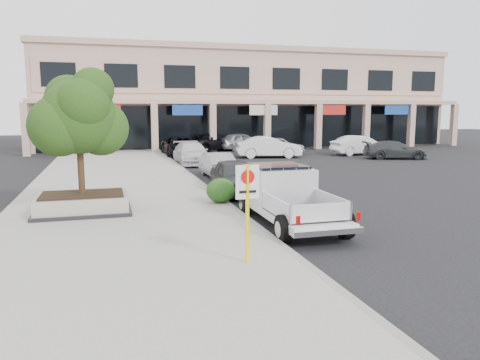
# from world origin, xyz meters

# --- Properties ---
(ground) EXTENTS (120.00, 120.00, 0.00)m
(ground) POSITION_xyz_m (0.00, 0.00, 0.00)
(ground) COLOR black
(ground) RESTS_ON ground
(sidewalk) EXTENTS (8.00, 52.00, 0.15)m
(sidewalk) POSITION_xyz_m (-5.50, 6.00, 0.07)
(sidewalk) COLOR gray
(sidewalk) RESTS_ON ground
(curb) EXTENTS (0.20, 52.00, 0.15)m
(curb) POSITION_xyz_m (-1.55, 6.00, 0.07)
(curb) COLOR gray
(curb) RESTS_ON ground
(strip_mall) EXTENTS (40.55, 12.43, 9.50)m
(strip_mall) POSITION_xyz_m (8.00, 33.93, 4.75)
(strip_mall) COLOR tan
(strip_mall) RESTS_ON ground
(planter) EXTENTS (3.20, 2.20, 0.68)m
(planter) POSITION_xyz_m (-6.77, 3.76, 0.48)
(planter) COLOR black
(planter) RESTS_ON sidewalk
(planter_tree) EXTENTS (2.90, 2.55, 4.00)m
(planter_tree) POSITION_xyz_m (-6.64, 3.92, 3.41)
(planter_tree) COLOR black
(planter_tree) RESTS_ON planter
(no_parking_sign) EXTENTS (0.55, 0.09, 2.30)m
(no_parking_sign) POSITION_xyz_m (-2.86, -2.84, 1.63)
(no_parking_sign) COLOR yellow
(no_parking_sign) RESTS_ON sidewalk
(hedge) EXTENTS (1.10, 0.99, 0.93)m
(hedge) POSITION_xyz_m (-1.80, 4.20, 0.62)
(hedge) COLOR #124113
(hedge) RESTS_ON sidewalk
(pickup_truck) EXTENTS (2.19, 5.85, 1.84)m
(pickup_truck) POSITION_xyz_m (-0.35, 0.81, 0.92)
(pickup_truck) COLOR silver
(pickup_truck) RESTS_ON ground
(curb_car_a) EXTENTS (1.94, 4.46, 1.50)m
(curb_car_a) POSITION_xyz_m (-0.52, 6.73, 0.75)
(curb_car_a) COLOR #313436
(curb_car_a) RESTS_ON ground
(curb_car_b) EXTENTS (1.57, 4.07, 1.32)m
(curb_car_b) POSITION_xyz_m (-0.08, 11.59, 0.66)
(curb_car_b) COLOR gray
(curb_car_b) RESTS_ON ground
(curb_car_c) EXTENTS (2.08, 5.05, 1.46)m
(curb_car_c) POSITION_xyz_m (-0.43, 18.29, 0.73)
(curb_car_c) COLOR silver
(curb_car_c) RESTS_ON ground
(curb_car_d) EXTENTS (2.61, 5.58, 1.55)m
(curb_car_d) POSITION_xyz_m (-0.34, 23.46, 0.77)
(curb_car_d) COLOR black
(curb_car_d) RESTS_ON ground
(lot_car_a) EXTENTS (4.47, 2.17, 1.47)m
(lot_car_a) POSITION_xyz_m (7.49, 22.77, 0.74)
(lot_car_a) COLOR #AAABB2
(lot_car_a) RESTS_ON ground
(lot_car_b) EXTENTS (5.12, 2.56, 1.61)m
(lot_car_b) POSITION_xyz_m (5.98, 20.83, 0.81)
(lot_car_b) COLOR white
(lot_car_b) RESTS_ON ground
(lot_car_c) EXTENTS (4.95, 3.15, 1.34)m
(lot_car_c) POSITION_xyz_m (14.75, 17.42, 0.67)
(lot_car_c) COLOR #313537
(lot_car_c) RESTS_ON ground
(lot_car_d) EXTENTS (5.93, 4.41, 1.50)m
(lot_car_d) POSITION_xyz_m (3.39, 27.83, 0.75)
(lot_car_d) COLOR black
(lot_car_d) RESTS_ON ground
(lot_car_e) EXTENTS (4.97, 3.28, 1.57)m
(lot_car_e) POSITION_xyz_m (5.78, 27.79, 0.79)
(lot_car_e) COLOR #A1A3A9
(lot_car_e) RESTS_ON ground
(lot_car_f) EXTENTS (4.80, 1.90, 1.55)m
(lot_car_f) POSITION_xyz_m (13.82, 20.87, 0.78)
(lot_car_f) COLOR silver
(lot_car_f) RESTS_ON ground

